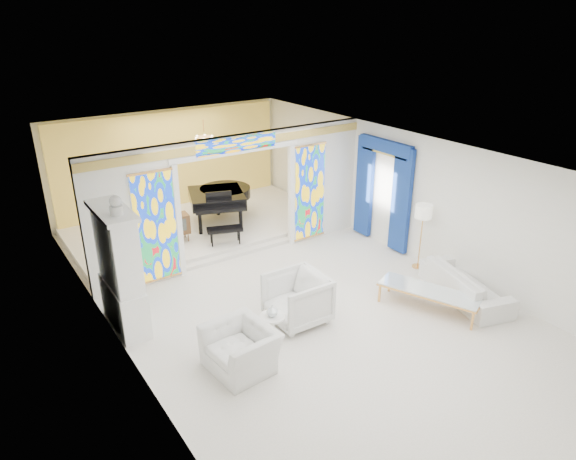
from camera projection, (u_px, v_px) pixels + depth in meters
floor at (285, 291)px, 11.01m from camera, size 12.00×12.00×0.00m
ceiling at (285, 154)px, 9.83m from camera, size 7.00×12.00×0.02m
wall_back at (170, 161)px, 14.98m from camera, size 7.00×0.02×3.00m
wall_left at (112, 271)px, 8.61m from camera, size 0.02×12.00×3.00m
wall_right at (406, 195)px, 12.23m from camera, size 0.02×12.00×3.00m
partition_wall at (237, 193)px, 11.88m from camera, size 7.00×0.22×3.00m
stained_glass_left at (156, 227)px, 10.88m from camera, size 0.90×0.04×2.40m
stained_glass_right at (310, 192)px, 12.99m from camera, size 0.90×0.04×2.40m
stained_glass_transom at (237, 144)px, 11.34m from camera, size 2.00×0.04×0.34m
alcove_platform at (202, 226)px, 14.09m from camera, size 6.80×3.80×0.18m
gold_curtain_back at (172, 162)px, 14.89m from camera, size 6.70×0.10×2.90m
chandelier at (204, 137)px, 13.15m from camera, size 0.48×0.48×0.30m
blue_drapes at (383, 185)px, 12.68m from camera, size 0.14×1.85×2.65m
china_cabinet at (120, 271)px, 9.34m from camera, size 0.56×1.46×2.72m
armchair_left at (241, 348)px, 8.50m from camera, size 1.09×1.22×0.74m
armchair_right at (297, 299)px, 9.75m from camera, size 1.09×1.06×0.97m
sofa at (466, 284)px, 10.63m from camera, size 1.44×2.35×0.64m
side_table at (272, 325)px, 9.13m from camera, size 0.53×0.53×0.57m
vase at (272, 311)px, 9.01m from camera, size 0.25×0.25×0.22m
coffee_table at (429, 292)px, 10.16m from camera, size 1.34×2.09×0.45m
floor_lamp at (423, 214)px, 11.52m from camera, size 0.38×0.38×1.55m
grand_piano at (221, 196)px, 13.93m from camera, size 2.23×2.78×1.07m
tv_console at (176, 224)px, 12.78m from camera, size 0.65×0.47×0.70m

